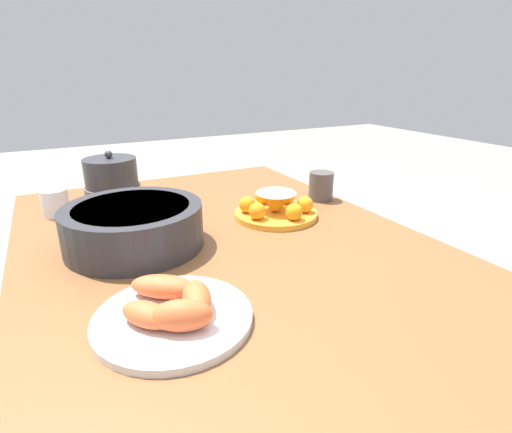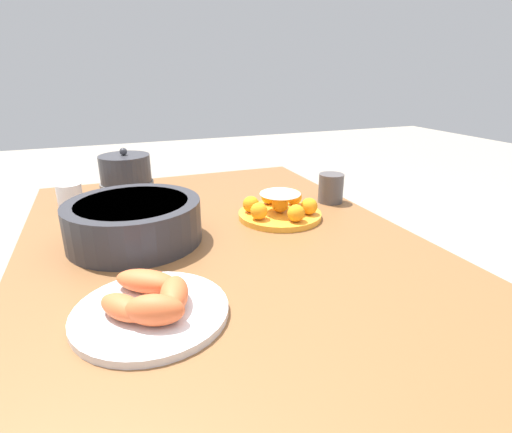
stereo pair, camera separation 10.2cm
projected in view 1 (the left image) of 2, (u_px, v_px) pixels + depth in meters
name	position (u px, v px, depth m)	size (l,w,h in m)	color
dining_table	(233.00, 283.00, 0.97)	(1.41, 0.94, 0.75)	brown
cake_plate	(276.00, 208.00, 1.12)	(0.23, 0.23, 0.08)	gold
serving_bowl	(134.00, 225.00, 0.93)	(0.32, 0.32, 0.10)	#2D2D33
sauce_bowl	(167.00, 206.00, 1.17)	(0.10, 0.10, 0.03)	silver
seafood_platter	(174.00, 310.00, 0.66)	(0.26, 0.26, 0.06)	silver
cup_near	(321.00, 186.00, 1.27)	(0.08, 0.08, 0.09)	#4C4747
cup_far	(55.00, 203.00, 1.13)	(0.07, 0.07, 0.08)	white
warming_pot	(112.00, 180.00, 1.26)	(0.17, 0.17, 0.16)	#66605B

